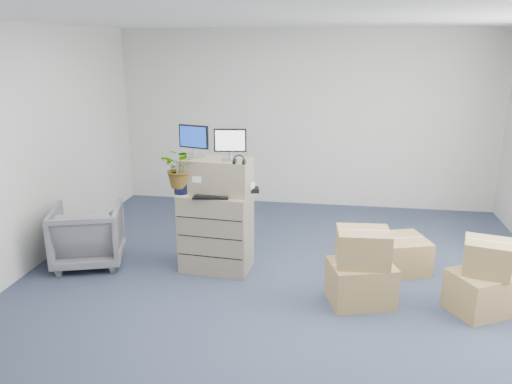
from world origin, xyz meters
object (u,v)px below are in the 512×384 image
potted_plant (181,173)px  water_bottle (222,182)px  filing_cabinet_lower (216,232)px  office_chair (88,232)px  monitor_right (230,143)px  monitor_left (194,139)px  keyboard (211,197)px

potted_plant → water_bottle: bearing=21.5°
filing_cabinet_lower → office_chair: bearing=-171.8°
monitor_right → office_chair: 2.07m
filing_cabinet_lower → office_chair: (-1.55, -0.10, -0.06)m
filing_cabinet_lower → water_bottle: 0.59m
monitor_left → keyboard: monitor_left is taller
potted_plant → keyboard: bearing=-10.1°
filing_cabinet_lower → monitor_left: monitor_left is taller
filing_cabinet_lower → water_bottle: water_bottle is taller
potted_plant → monitor_left: bearing=62.1°
keyboard → office_chair: keyboard is taller
keyboard → potted_plant: bearing=162.4°
filing_cabinet_lower → potted_plant: bearing=-160.8°
monitor_right → monitor_left: bearing=157.9°
filing_cabinet_lower → monitor_right: (0.19, -0.01, 1.06)m
water_bottle → potted_plant: bearing=-158.5°
keyboard → water_bottle: 0.27m
filing_cabinet_lower → monitor_right: monitor_right is taller
filing_cabinet_lower → keyboard: (-0.01, -0.16, 0.47)m
monitor_right → potted_plant: 0.65m
water_bottle → monitor_left: bearing=175.2°
filing_cabinet_lower → potted_plant: size_ratio=1.69×
filing_cabinet_lower → water_bottle: size_ratio=3.93×
water_bottle → office_chair: bearing=-173.8°
monitor_left → keyboard: (0.25, -0.26, -0.59)m
monitor_left → keyboard: 0.69m
monitor_left → office_chair: bearing=-156.0°
filing_cabinet_lower → monitor_left: bearing=163.2°
potted_plant → office_chair: bearing=-179.7°
monitor_right → keyboard: (-0.20, -0.15, -0.58)m
water_bottle → office_chair: water_bottle is taller
water_bottle → potted_plant: (-0.43, -0.17, 0.13)m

